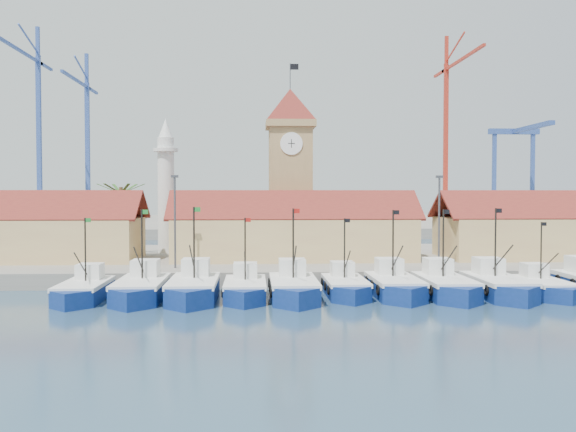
{
  "coord_description": "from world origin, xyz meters",
  "views": [
    {
      "loc": [
        -4.41,
        -50.55,
        8.77
      ],
      "look_at": [
        -0.69,
        18.0,
        6.32
      ],
      "focal_mm": 40.0,
      "sensor_mm": 36.0,
      "label": 1
    }
  ],
  "objects": [
    {
      "name": "boat_8",
      "position": [
        16.25,
        2.03,
        0.82
      ],
      "size": [
        3.82,
        10.47,
        7.92
      ],
      "color": "navy",
      "rests_on": "ground"
    },
    {
      "name": "crane_blue_near",
      "position": [
        -44.63,
        106.86,
        24.32
      ],
      "size": [
        1.0,
        30.5,
        40.52
      ],
      "color": "#324E99",
      "rests_on": "terminal"
    },
    {
      "name": "quay",
      "position": [
        0.0,
        24.0,
        0.75
      ],
      "size": [
        140.0,
        32.0,
        1.5
      ],
      "primitive_type": "cube",
      "color": "gray",
      "rests_on": "ground"
    },
    {
      "name": "gantry",
      "position": [
        62.0,
        106.65,
        20.04
      ],
      "size": [
        13.0,
        22.0,
        23.2
      ],
      "color": "#324E99",
      "rests_on": "terminal"
    },
    {
      "name": "palm_tree",
      "position": [
        -20.0,
        26.0,
        6.25
      ],
      "size": [
        5.6,
        5.03,
        8.39
      ],
      "color": "brown",
      "rests_on": "quay"
    },
    {
      "name": "minaret",
      "position": [
        -15.0,
        28.0,
        9.73
      ],
      "size": [
        3.0,
        3.0,
        16.3
      ],
      "color": "silver",
      "rests_on": "quay"
    },
    {
      "name": "hall_right",
      "position": [
        32.0,
        20.0,
        3.99
      ],
      "size": [
        31.2,
        10.13,
        7.61
      ],
      "color": "tan",
      "rests_on": "quay"
    },
    {
      "name": "boat_4",
      "position": [
        -1.08,
        1.87,
        0.82
      ],
      "size": [
        3.82,
        10.47,
        7.92
      ],
      "color": "navy",
      "rests_on": "ground"
    },
    {
      "name": "lamp_posts",
      "position": [
        0.5,
        12.0,
        6.48
      ],
      "size": [
        80.7,
        0.25,
        9.03
      ],
      "color": "#3F3F44",
      "rests_on": "quay"
    },
    {
      "name": "boat_3",
      "position": [
        -5.1,
        2.29,
        0.73
      ],
      "size": [
        3.42,
        9.38,
        7.1
      ],
      "color": "navy",
      "rests_on": "ground"
    },
    {
      "name": "boat_0",
      "position": [
        -18.27,
        2.14,
        0.74
      ],
      "size": [
        3.44,
        9.41,
        7.12
      ],
      "color": "navy",
      "rests_on": "ground"
    },
    {
      "name": "terminal",
      "position": [
        0.0,
        110.0,
        1.0
      ],
      "size": [
        240.0,
        80.0,
        2.0
      ],
      "primitive_type": "cube",
      "color": "gray",
      "rests_on": "ground"
    },
    {
      "name": "boat_5",
      "position": [
        3.43,
        3.23,
        0.72
      ],
      "size": [
        3.37,
        9.24,
        6.99
      ],
      "color": "navy",
      "rests_on": "ground"
    },
    {
      "name": "boat_2",
      "position": [
        -9.34,
        1.98,
        0.83
      ],
      "size": [
        3.89,
        10.66,
        8.07
      ],
      "color": "navy",
      "rests_on": "ground"
    },
    {
      "name": "ground",
      "position": [
        0.0,
        0.0,
        0.0
      ],
      "size": [
        400.0,
        400.0,
        0.0
      ],
      "primitive_type": "plane",
      "color": "#1D314E",
      "rests_on": "ground"
    },
    {
      "name": "boat_6",
      "position": [
        7.57,
        2.79,
        0.8
      ],
      "size": [
        3.74,
        10.25,
        7.76
      ],
      "color": "navy",
      "rests_on": "ground"
    },
    {
      "name": "boat_7",
      "position": [
        11.78,
        2.23,
        0.81
      ],
      "size": [
        3.77,
        10.34,
        7.82
      ],
      "color": "navy",
      "rests_on": "ground"
    },
    {
      "name": "hall_center",
      "position": [
        0.0,
        20.0,
        3.99
      ],
      "size": [
        27.04,
        10.13,
        7.61
      ],
      "color": "tan",
      "rests_on": "quay"
    },
    {
      "name": "crane_blue_far",
      "position": [
        -54.22,
        100.53,
        27.21
      ],
      "size": [
        1.0,
        33.75,
        45.28
      ],
      "color": "#324E99",
      "rests_on": "terminal"
    },
    {
      "name": "clock_tower",
      "position": [
        0.0,
        26.0,
        11.96
      ],
      "size": [
        5.8,
        5.8,
        22.7
      ],
      "color": "tan",
      "rests_on": "quay"
    },
    {
      "name": "boat_1",
      "position": [
        -13.66,
        2.2,
        0.81
      ],
      "size": [
        3.79,
        10.38,
        7.85
      ],
      "color": "navy",
      "rests_on": "ground"
    },
    {
      "name": "crane_red_right",
      "position": [
        42.86,
        103.2,
        27.31
      ],
      "size": [
        1.0,
        35.93,
        45.13
      ],
      "color": "red",
      "rests_on": "terminal"
    },
    {
      "name": "boat_9",
      "position": [
        20.28,
        2.24,
        0.69
      ],
      "size": [
        3.21,
        8.8,
        6.66
      ],
      "color": "navy",
      "rests_on": "ground"
    }
  ]
}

